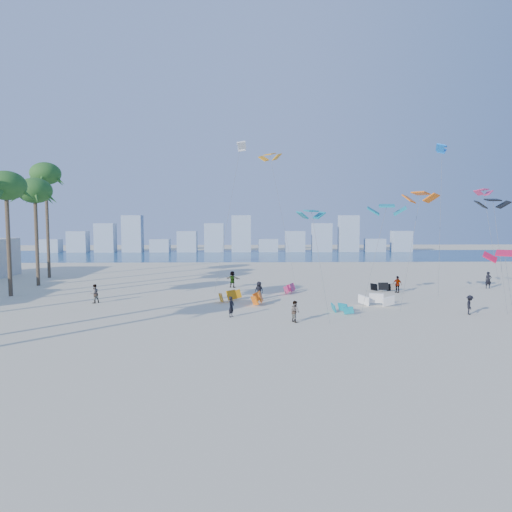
{
  "coord_description": "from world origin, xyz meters",
  "views": [
    {
      "loc": [
        1.97,
        -21.93,
        7.64
      ],
      "look_at": [
        3.0,
        16.0,
        4.5
      ],
      "focal_mm": 31.74,
      "sensor_mm": 36.0,
      "label": 1
    }
  ],
  "objects": [
    {
      "name": "ground",
      "position": [
        0.0,
        0.0,
        0.0
      ],
      "size": [
        220.0,
        220.0,
        0.0
      ],
      "primitive_type": "plane",
      "color": "beige",
      "rests_on": "ground"
    },
    {
      "name": "ocean",
      "position": [
        0.0,
        72.0,
        0.01
      ],
      "size": [
        220.0,
        220.0,
        0.0
      ],
      "primitive_type": "plane",
      "color": "navy",
      "rests_on": "ground"
    },
    {
      "name": "kitesurfer_near",
      "position": [
        0.99,
        12.81,
        0.8
      ],
      "size": [
        0.62,
        0.7,
        1.61
      ],
      "primitive_type": "imported",
      "rotation": [
        0.0,
        0.0,
        1.07
      ],
      "color": "black",
      "rests_on": "ground"
    },
    {
      "name": "kitesurfer_mid",
      "position": [
        5.75,
        11.01,
        0.79
      ],
      "size": [
        0.9,
        0.96,
        1.59
      ],
      "primitive_type": "imported",
      "rotation": [
        0.0,
        0.0,
        2.06
      ],
      "color": "gray",
      "rests_on": "ground"
    },
    {
      "name": "kitesurfers_far",
      "position": [
        7.13,
        22.39,
        0.87
      ],
      "size": [
        41.25,
        16.02,
        1.84
      ],
      "color": "black",
      "rests_on": "ground"
    },
    {
      "name": "grounded_kites",
      "position": [
        8.15,
        19.64,
        0.46
      ],
      "size": [
        18.64,
        12.56,
        0.99
      ],
      "color": "orange",
      "rests_on": "ground"
    },
    {
      "name": "flying_kites",
      "position": [
        15.27,
        21.75,
        11.21
      ],
      "size": [
        31.6,
        30.07,
        16.44
      ],
      "color": "#0C8094",
      "rests_on": "ground"
    },
    {
      "name": "distant_skyline",
      "position": [
        -1.19,
        82.0,
        3.09
      ],
      "size": [
        85.0,
        3.0,
        8.4
      ],
      "color": "#9EADBF",
      "rests_on": "ground"
    }
  ]
}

